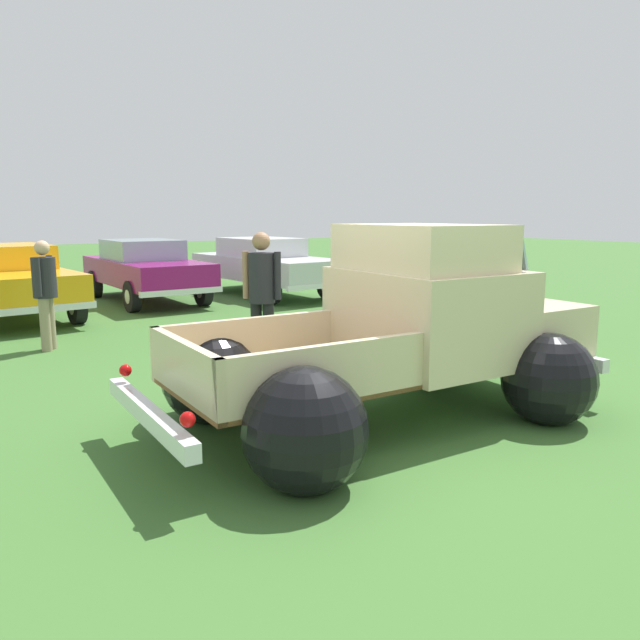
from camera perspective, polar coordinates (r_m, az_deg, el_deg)
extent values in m
plane|color=#3D6B2D|center=(6.23, 5.05, -9.22)|extent=(80.00, 80.00, 0.00)
cylinder|color=black|center=(7.67, 9.83, -2.75)|extent=(0.76, 0.23, 0.76)
cylinder|color=silver|center=(7.67, 9.83, -2.75)|extent=(0.35, 0.24, 0.34)
cylinder|color=black|center=(6.52, 20.12, -5.44)|extent=(0.76, 0.23, 0.76)
cylinder|color=silver|center=(6.52, 20.12, -5.44)|extent=(0.35, 0.24, 0.34)
cylinder|color=black|center=(6.20, -9.93, -5.73)|extent=(0.76, 0.23, 0.76)
cylinder|color=silver|center=(6.20, -9.93, -5.73)|extent=(0.35, 0.24, 0.34)
cylinder|color=black|center=(4.71, -1.73, -10.64)|extent=(0.76, 0.23, 0.76)
cylinder|color=silver|center=(4.71, -1.73, -10.64)|extent=(0.35, 0.24, 0.34)
sphere|color=black|center=(6.23, -10.12, -5.09)|extent=(0.97, 0.97, 0.96)
sphere|color=black|center=(4.65, -1.42, -10.13)|extent=(0.97, 0.97, 0.96)
cube|color=olive|center=(5.57, -2.72, -5.68)|extent=(2.07, 1.57, 0.04)
cube|color=beige|center=(6.15, -6.09, -2.05)|extent=(2.05, 0.11, 0.50)
cube|color=beige|center=(4.91, 1.46, -5.01)|extent=(2.05, 0.11, 0.50)
cube|color=beige|center=(6.04, 5.43, -2.23)|extent=(0.10, 1.54, 0.50)
cube|color=beige|center=(5.12, -12.43, -4.63)|extent=(0.10, 1.54, 0.50)
cube|color=beige|center=(6.39, 9.84, 0.37)|extent=(1.47, 1.72, 0.95)
cube|color=beige|center=(6.25, 9.34, 6.64)|extent=(1.17, 1.56, 0.45)
cube|color=#8CADB7|center=(6.69, 13.51, 6.52)|extent=(0.17, 1.46, 0.38)
cube|color=beige|center=(7.16, 16.07, -0.49)|extent=(1.27, 1.64, 0.55)
sphere|color=black|center=(7.68, 9.69, -2.42)|extent=(0.93, 0.93, 0.92)
sphere|color=black|center=(6.49, 20.35, -5.15)|extent=(0.93, 0.93, 0.92)
cube|color=silver|center=(5.11, -15.55, -8.39)|extent=(0.15, 1.98, 0.14)
cube|color=silver|center=(7.63, 18.67, -2.58)|extent=(0.15, 1.98, 0.14)
sphere|color=red|center=(5.81, -17.50, -4.46)|extent=(0.11, 0.11, 0.11)
sphere|color=red|center=(4.35, -12.11, -8.96)|extent=(0.11, 0.11, 0.11)
cylinder|color=black|center=(12.33, -21.52, 1.18)|extent=(0.27, 0.68, 0.66)
cylinder|color=silver|center=(12.33, -21.52, 1.18)|extent=(0.24, 0.32, 0.30)
cylinder|color=black|center=(15.10, -24.85, 2.41)|extent=(0.27, 0.68, 0.66)
cylinder|color=silver|center=(15.10, -24.85, 2.41)|extent=(0.24, 0.32, 0.30)
cube|color=#F2A819|center=(13.47, -26.84, 3.09)|extent=(2.24, 4.68, 0.55)
cube|color=#F2A819|center=(13.61, -27.16, 5.24)|extent=(1.72, 2.05, 0.45)
cube|color=silver|center=(11.35, -24.34, 0.93)|extent=(1.83, 0.29, 0.12)
cylinder|color=black|center=(13.98, -10.72, 2.63)|extent=(0.22, 0.67, 0.66)
cylinder|color=silver|center=(13.98, -10.72, 2.63)|extent=(0.22, 0.30, 0.30)
cylinder|color=black|center=(13.42, -16.94, 2.09)|extent=(0.22, 0.67, 0.66)
cylinder|color=silver|center=(13.42, -16.94, 2.09)|extent=(0.22, 0.30, 0.30)
cylinder|color=black|center=(16.59, -14.70, 3.58)|extent=(0.22, 0.67, 0.66)
cylinder|color=silver|center=(16.59, -14.70, 3.58)|extent=(0.22, 0.30, 0.30)
cylinder|color=black|center=(16.12, -20.03, 3.14)|extent=(0.22, 0.67, 0.66)
cylinder|color=silver|center=(16.12, -20.03, 3.14)|extent=(0.22, 0.30, 0.30)
cube|color=#8C1466|center=(14.96, -15.77, 4.34)|extent=(1.84, 4.46, 0.55)
cube|color=#8CADB7|center=(15.09, -16.08, 6.27)|extent=(1.53, 1.90, 0.45)
cube|color=silver|center=(17.04, -18.11, 3.98)|extent=(1.77, 0.15, 0.12)
cube|color=silver|center=(12.97, -12.59, 2.56)|extent=(1.77, 0.15, 0.12)
cylinder|color=black|center=(14.86, 0.72, 3.21)|extent=(0.25, 0.67, 0.66)
cylinder|color=silver|center=(14.86, 0.72, 3.21)|extent=(0.23, 0.31, 0.30)
cylinder|color=black|center=(13.92, -4.60, 2.74)|extent=(0.25, 0.67, 0.66)
cylinder|color=silver|center=(13.92, -4.60, 2.74)|extent=(0.23, 0.31, 0.30)
cylinder|color=black|center=(17.29, -5.38, 4.09)|extent=(0.25, 0.67, 0.66)
cylinder|color=silver|center=(17.29, -5.38, 4.09)|extent=(0.23, 0.31, 0.30)
cylinder|color=black|center=(16.49, -10.21, 3.71)|extent=(0.25, 0.67, 0.66)
cylinder|color=silver|center=(16.49, -10.21, 3.71)|extent=(0.23, 0.31, 0.30)
cube|color=silver|center=(15.57, -5.05, 4.86)|extent=(2.11, 4.77, 0.55)
cube|color=silver|center=(15.69, -5.44, 6.72)|extent=(1.66, 2.06, 0.45)
cube|color=silver|center=(17.56, -9.04, 4.49)|extent=(1.82, 0.24, 0.12)
cube|color=silver|center=(13.72, 0.08, 3.18)|extent=(1.82, 0.24, 0.12)
cylinder|color=black|center=(8.20, -4.76, -1.43)|extent=(0.21, 0.21, 0.87)
cylinder|color=black|center=(8.26, -5.86, -1.37)|extent=(0.21, 0.21, 0.87)
cylinder|color=#26262B|center=(8.12, -5.40, 3.89)|extent=(0.48, 0.48, 0.65)
cylinder|color=#26262B|center=(8.04, -3.93, 4.09)|extent=(0.13, 0.13, 0.62)
cylinder|color=#A87A56|center=(8.19, -6.85, 4.15)|extent=(0.13, 0.13, 0.62)
sphere|color=#A87A56|center=(8.08, -5.45, 7.24)|extent=(0.33, 0.33, 0.24)
cylinder|color=gray|center=(10.18, -23.63, -0.25)|extent=(0.21, 0.21, 0.80)
cylinder|color=gray|center=(10.02, -24.00, -0.42)|extent=(0.21, 0.21, 0.80)
cylinder|color=#26262B|center=(10.01, -24.09, 3.60)|extent=(0.47, 0.47, 0.60)
cylinder|color=#26262B|center=(10.21, -23.62, 3.90)|extent=(0.12, 0.12, 0.57)
cylinder|color=#26262B|center=(9.81, -24.60, 3.63)|extent=(0.12, 0.12, 0.57)
sphere|color=#DBAD84|center=(9.98, -24.26, 6.09)|extent=(0.30, 0.30, 0.22)
cube|color=black|center=(9.19, 3.10, -2.86)|extent=(0.36, 0.36, 0.03)
cone|color=orange|center=(9.13, 3.12, -0.94)|extent=(0.28, 0.28, 0.60)
cylinder|color=white|center=(9.12, 3.12, -0.38)|extent=(0.17, 0.17, 0.08)
cube|color=black|center=(8.40, 0.24, -4.06)|extent=(0.36, 0.36, 0.03)
cone|color=orange|center=(8.33, 0.24, -1.96)|extent=(0.28, 0.28, 0.60)
cylinder|color=white|center=(8.32, 0.25, -1.35)|extent=(0.17, 0.17, 0.08)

